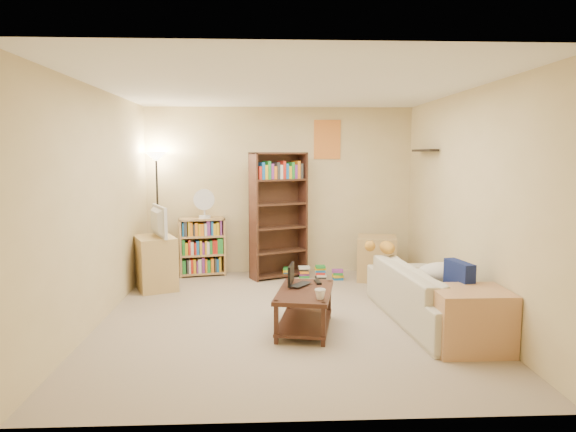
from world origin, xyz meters
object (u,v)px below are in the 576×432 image
Objects in this scene: tall_bookshelf at (279,212)px; side_table at (377,258)px; coffee_table at (305,304)px; floor_lamp at (157,178)px; mug at (320,294)px; tabby_cat at (384,247)px; short_bookshelf at (202,247)px; desk_fan at (204,203)px; laptop at (304,285)px; television at (154,221)px; end_cabinet at (470,320)px; tv_stand at (155,263)px; sofa at (430,294)px.

side_table is at bearing -32.74° from tall_bookshelf.
coffee_table is 2.43m from side_table.
mug is at bearing -53.46° from floor_lamp.
side_table is (0.17, 1.13, -0.37)m from tabby_cat.
short_bookshelf is 0.67m from desk_fan.
laptop is at bearing -121.52° from side_table.
television is at bearing 173.18° from tall_bookshelf.
mug is 3.18m from desk_fan.
tabby_cat is 0.26× the size of floor_lamp.
short_bookshelf reaches higher than tabby_cat.
coffee_table is 3.39m from floor_lamp.
mug is 1.39m from end_cabinet.
end_cabinet reaches higher than coffee_table.
tall_bookshelf is 2.93× the size of side_table.
tv_stand is at bearing 133.65° from mug.
sofa is 1.15× the size of floor_lamp.
floor_lamp reaches higher than coffee_table.
desk_fan is at bearing -63.88° from television.
television is 1.03m from short_bookshelf.
tabby_cat is 1.36m from laptop.
end_cabinet is at bearing -58.59° from tv_stand.
floor_lamp is at bearing 173.16° from side_table.
coffee_table is at bearing -147.06° from laptop.
laptop is 0.79× the size of desk_fan.
tall_bookshelf is 3.41m from end_cabinet.
floor_lamp is (-2.09, 2.83, 0.99)m from mug.
desk_fan is at bearing 132.26° from end_cabinet.
sofa is 3.09× the size of end_cabinet.
short_bookshelf is 4.18m from end_cabinet.
floor_lamp is at bearing 74.19° from tv_stand.
side_table is (1.21, 2.11, 0.04)m from coffee_table.
floor_lamp reaches higher than tv_stand.
laptop is at bearing -60.74° from desk_fan.
tv_stand is at bearing 144.97° from end_cabinet.
short_bookshelf is at bearing 129.12° from coffee_table.
end_cabinet is (3.35, -2.35, -0.07)m from tv_stand.
tv_stand is at bearing -0.00° from television.
coffee_table is 1.20× the size of short_bookshelf.
tall_bookshelf is at bearing -6.05° from floor_lamp.
end_cabinet is at bearing -10.79° from mug.
floor_lamp is 3.40m from side_table.
desk_fan reaches higher than sofa.
end_cabinet is at bearing -10.76° from coffee_table.
tabby_cat is 1.20m from side_table.
television is at bearing 165.16° from tabby_cat.
tabby_cat is at bearing -26.57° from floor_lamp.
television is at bearing 144.97° from end_cabinet.
desk_fan is at bearing -3.63° from floor_lamp.
floor_lamp is 4.77m from end_cabinet.
end_cabinet is at bearing -41.79° from floor_lamp.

